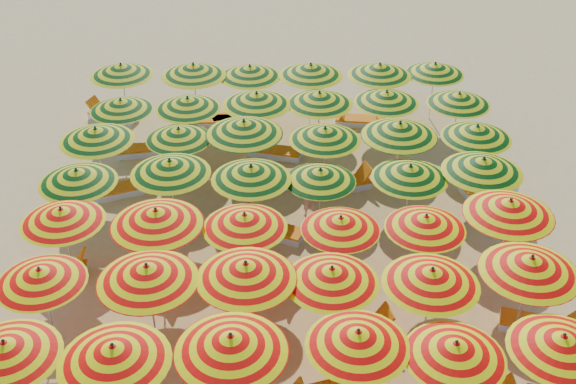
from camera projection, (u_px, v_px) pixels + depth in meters
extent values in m
plane|color=#E1B064|center=(288.00, 253.00, 19.02)|extent=(120.00, 120.00, 0.00)
cylinder|color=silver|center=(15.00, 382.00, 14.00)|extent=(0.04, 0.04, 2.07)
cone|color=orange|center=(5.00, 349.00, 13.51)|extent=(2.43, 2.43, 0.39)
sphere|color=black|center=(3.00, 341.00, 13.38)|extent=(0.07, 0.07, 0.07)
cone|color=orange|center=(113.00, 354.00, 13.33)|extent=(2.41, 2.41, 0.41)
sphere|color=black|center=(112.00, 344.00, 13.20)|extent=(0.07, 0.07, 0.07)
cylinder|color=silver|center=(233.00, 379.00, 13.99)|extent=(0.04, 0.04, 2.20)
cone|color=orange|center=(231.00, 343.00, 13.46)|extent=(2.35, 2.35, 0.42)
sphere|color=black|center=(230.00, 334.00, 13.33)|extent=(0.07, 0.07, 0.07)
cylinder|color=silver|center=(355.00, 371.00, 14.26)|extent=(0.04, 0.04, 2.05)
cone|color=orange|center=(358.00, 338.00, 13.77)|extent=(2.41, 2.41, 0.39)
sphere|color=black|center=(359.00, 330.00, 13.65)|extent=(0.07, 0.07, 0.07)
cylinder|color=silver|center=(450.00, 381.00, 14.08)|extent=(0.04, 0.04, 1.99)
cone|color=orange|center=(455.00, 350.00, 13.60)|extent=(2.16, 2.16, 0.38)
sphere|color=black|center=(457.00, 342.00, 13.48)|extent=(0.07, 0.07, 0.07)
cylinder|color=silver|center=(553.00, 376.00, 14.16)|extent=(0.04, 0.04, 2.05)
cone|color=orange|center=(562.00, 343.00, 13.66)|extent=(2.13, 2.13, 0.39)
sphere|color=black|center=(565.00, 335.00, 13.54)|extent=(0.07, 0.07, 0.07)
cylinder|color=silver|center=(48.00, 305.00, 15.90)|extent=(0.04, 0.04, 1.97)
cone|color=orange|center=(40.00, 276.00, 15.43)|extent=(2.07, 2.07, 0.38)
sphere|color=black|center=(38.00, 268.00, 15.31)|extent=(0.07, 0.07, 0.07)
cylinder|color=silver|center=(152.00, 307.00, 15.69)|extent=(0.04, 0.04, 2.20)
cone|color=orange|center=(147.00, 273.00, 15.16)|extent=(2.23, 2.23, 0.42)
sphere|color=black|center=(146.00, 264.00, 15.02)|extent=(0.07, 0.07, 0.07)
cylinder|color=silver|center=(247.00, 304.00, 15.77)|extent=(0.04, 0.04, 2.19)
cone|color=orange|center=(246.00, 271.00, 15.24)|extent=(2.34, 2.34, 0.42)
sphere|color=black|center=(246.00, 262.00, 15.11)|extent=(0.07, 0.07, 0.07)
cylinder|color=silver|center=(330.00, 306.00, 15.81)|extent=(0.04, 0.04, 2.05)
cone|color=orange|center=(332.00, 275.00, 15.32)|extent=(2.61, 2.61, 0.39)
sphere|color=black|center=(332.00, 267.00, 15.20)|extent=(0.07, 0.07, 0.07)
cylinder|color=silver|center=(427.00, 309.00, 15.72)|extent=(0.04, 0.04, 2.10)
cone|color=orange|center=(432.00, 277.00, 15.22)|extent=(2.62, 2.62, 0.40)
sphere|color=black|center=(433.00, 268.00, 15.09)|extent=(0.07, 0.07, 0.07)
cylinder|color=silver|center=(523.00, 298.00, 15.93)|extent=(0.04, 0.04, 2.19)
cone|color=orange|center=(531.00, 265.00, 15.41)|extent=(2.58, 2.58, 0.42)
sphere|color=black|center=(533.00, 256.00, 15.28)|extent=(0.07, 0.07, 0.07)
cylinder|color=silver|center=(68.00, 244.00, 17.68)|extent=(0.04, 0.04, 2.03)
cone|color=orange|center=(62.00, 215.00, 17.19)|extent=(2.26, 2.26, 0.39)
sphere|color=black|center=(60.00, 208.00, 17.07)|extent=(0.07, 0.07, 0.07)
cylinder|color=silver|center=(160.00, 250.00, 17.35)|extent=(0.04, 0.04, 2.22)
cone|color=orange|center=(156.00, 217.00, 16.82)|extent=(2.82, 2.82, 0.42)
sphere|color=black|center=(155.00, 209.00, 16.68)|extent=(0.07, 0.07, 0.07)
cylinder|color=silver|center=(246.00, 250.00, 17.48)|extent=(0.04, 0.04, 2.04)
cone|color=orange|center=(245.00, 221.00, 16.99)|extent=(2.64, 2.64, 0.39)
sphere|color=black|center=(244.00, 213.00, 16.87)|extent=(0.07, 0.07, 0.07)
cylinder|color=silver|center=(339.00, 251.00, 17.56)|extent=(0.04, 0.04, 1.91)
cone|color=orange|center=(341.00, 223.00, 17.10)|extent=(2.07, 2.07, 0.36)
sphere|color=black|center=(341.00, 216.00, 16.98)|extent=(0.06, 0.06, 0.06)
cylinder|color=silver|center=(422.00, 250.00, 17.54)|extent=(0.04, 0.04, 1.95)
cone|color=orange|center=(426.00, 222.00, 17.08)|extent=(2.53, 2.53, 0.37)
sphere|color=black|center=(427.00, 215.00, 16.96)|extent=(0.07, 0.07, 0.07)
cylinder|color=silver|center=(503.00, 239.00, 17.71)|extent=(0.04, 0.04, 2.20)
cone|color=orange|center=(510.00, 207.00, 17.19)|extent=(2.77, 2.77, 0.42)
sphere|color=black|center=(511.00, 199.00, 17.05)|extent=(0.07, 0.07, 0.07)
cylinder|color=silver|center=(83.00, 204.00, 19.10)|extent=(0.04, 0.04, 2.05)
cone|color=#6C7503|center=(77.00, 176.00, 18.61)|extent=(2.24, 2.24, 0.39)
sphere|color=black|center=(76.00, 169.00, 18.49)|extent=(0.07, 0.07, 0.07)
cylinder|color=silver|center=(173.00, 196.00, 19.37)|extent=(0.04, 0.04, 2.13)
cone|color=#6C7503|center=(170.00, 167.00, 18.86)|extent=(2.82, 2.82, 0.40)
sphere|color=black|center=(169.00, 159.00, 18.73)|extent=(0.07, 0.07, 0.07)
cylinder|color=silver|center=(252.00, 201.00, 19.17)|extent=(0.04, 0.04, 2.10)
cone|color=#6C7503|center=(251.00, 172.00, 18.66)|extent=(2.59, 2.59, 0.40)
sphere|color=black|center=(251.00, 165.00, 18.54)|extent=(0.07, 0.07, 0.07)
cylinder|color=silver|center=(320.00, 201.00, 19.36)|extent=(0.04, 0.04, 1.91)
cone|color=#6C7503|center=(320.00, 175.00, 18.90)|extent=(2.05, 2.05, 0.36)
sphere|color=black|center=(320.00, 168.00, 18.79)|extent=(0.06, 0.06, 0.06)
cylinder|color=silver|center=(407.00, 200.00, 19.29)|extent=(0.04, 0.04, 2.03)
cone|color=#6C7503|center=(410.00, 172.00, 18.80)|extent=(2.32, 2.32, 0.39)
sphere|color=black|center=(411.00, 165.00, 18.68)|extent=(0.07, 0.07, 0.07)
cylinder|color=silver|center=(478.00, 195.00, 19.40)|extent=(0.04, 0.04, 2.15)
cone|color=#6C7503|center=(483.00, 165.00, 18.88)|extent=(2.77, 2.77, 0.41)
sphere|color=black|center=(484.00, 157.00, 18.75)|extent=(0.07, 0.07, 0.07)
cylinder|color=silver|center=(101.00, 162.00, 20.84)|extent=(0.04, 0.04, 2.11)
cone|color=#6C7503|center=(96.00, 134.00, 20.33)|extent=(2.56, 2.56, 0.40)
sphere|color=black|center=(95.00, 127.00, 20.20)|extent=(0.07, 0.07, 0.07)
cylinder|color=silver|center=(181.00, 159.00, 21.18)|extent=(0.04, 0.04, 1.93)
cone|color=#6C7503|center=(179.00, 134.00, 20.72)|extent=(2.30, 2.30, 0.37)
sphere|color=black|center=(178.00, 127.00, 20.60)|extent=(0.06, 0.06, 0.06)
cylinder|color=silver|center=(245.00, 157.00, 20.99)|extent=(0.04, 0.04, 2.23)
cone|color=#6C7503|center=(244.00, 127.00, 20.46)|extent=(2.68, 2.68, 0.42)
sphere|color=black|center=(244.00, 120.00, 20.32)|extent=(0.07, 0.07, 0.07)
cylinder|color=silver|center=(324.00, 161.00, 20.95)|extent=(0.04, 0.04, 2.06)
cone|color=#6C7503|center=(325.00, 134.00, 20.46)|extent=(2.54, 2.54, 0.39)
sphere|color=black|center=(325.00, 127.00, 20.33)|extent=(0.07, 0.07, 0.07)
cylinder|color=silver|center=(397.00, 158.00, 20.94)|extent=(0.04, 0.04, 2.20)
cone|color=#6C7503|center=(400.00, 129.00, 20.41)|extent=(2.87, 2.87, 0.42)
sphere|color=black|center=(400.00, 122.00, 20.28)|extent=(0.07, 0.07, 0.07)
cylinder|color=silver|center=(472.00, 158.00, 21.10)|extent=(0.04, 0.04, 2.03)
cone|color=#6C7503|center=(477.00, 132.00, 20.61)|extent=(2.23, 2.23, 0.39)
sphere|color=black|center=(478.00, 125.00, 20.49)|extent=(0.07, 0.07, 0.07)
cylinder|color=silver|center=(124.00, 129.00, 22.68)|extent=(0.04, 0.04, 1.95)
cone|color=#6C7503|center=(121.00, 105.00, 22.22)|extent=(2.29, 2.29, 0.37)
sphere|color=black|center=(120.00, 99.00, 22.10)|extent=(0.06, 0.06, 0.06)
cylinder|color=silver|center=(190.00, 128.00, 22.65)|extent=(0.04, 0.04, 2.02)
cone|color=#6C7503|center=(188.00, 103.00, 22.16)|extent=(2.25, 2.25, 0.38)
sphere|color=black|center=(187.00, 97.00, 22.04)|extent=(0.07, 0.07, 0.07)
cylinder|color=silver|center=(257.00, 125.00, 22.68)|extent=(0.04, 0.04, 2.14)
cone|color=#6C7503|center=(257.00, 99.00, 22.17)|extent=(2.65, 2.65, 0.41)
sphere|color=black|center=(256.00, 92.00, 22.04)|extent=(0.07, 0.07, 0.07)
cylinder|color=silver|center=(319.00, 124.00, 22.80)|extent=(0.04, 0.04, 2.09)
cone|color=#6C7503|center=(319.00, 98.00, 22.30)|extent=(2.25, 2.25, 0.40)
sphere|color=black|center=(320.00, 91.00, 22.17)|extent=(0.07, 0.07, 0.07)
cylinder|color=silver|center=(384.00, 122.00, 22.96)|extent=(0.04, 0.04, 2.04)
cone|color=#6C7503|center=(387.00, 97.00, 22.47)|extent=(2.65, 2.65, 0.39)
sphere|color=black|center=(387.00, 90.00, 22.35)|extent=(0.07, 0.07, 0.07)
cylinder|color=silver|center=(455.00, 123.00, 22.96)|extent=(0.04, 0.04, 1.99)
cone|color=#6C7503|center=(459.00, 99.00, 22.48)|extent=(2.27, 2.27, 0.38)
sphere|color=black|center=(460.00, 92.00, 22.36)|extent=(0.07, 0.07, 0.07)
cylinder|color=silver|center=(125.00, 95.00, 24.55)|extent=(0.04, 0.04, 2.11)
cone|color=#6C7503|center=(121.00, 70.00, 24.04)|extent=(2.53, 2.53, 0.40)
sphere|color=black|center=(120.00, 63.00, 23.91)|extent=(0.07, 0.07, 0.07)
cylinder|color=silver|center=(195.00, 95.00, 24.43)|extent=(0.04, 0.04, 2.17)
cone|color=#6C7503|center=(193.00, 70.00, 23.91)|extent=(2.69, 2.69, 0.41)
sphere|color=black|center=(193.00, 63.00, 23.78)|extent=(0.07, 0.07, 0.07)
cylinder|color=silver|center=(251.00, 96.00, 24.51)|extent=(0.04, 0.04, 2.08)
cone|color=#6C7503|center=(250.00, 71.00, 24.01)|extent=(2.75, 2.75, 0.40)
sphere|color=black|center=(250.00, 65.00, 23.89)|extent=(0.07, 0.07, 0.07)
cylinder|color=silver|center=(310.00, 95.00, 24.44)|extent=(0.04, 0.04, 2.15)
cone|color=#6C7503|center=(311.00, 70.00, 23.92)|extent=(2.29, 2.29, 0.41)
sphere|color=black|center=(311.00, 63.00, 23.79)|extent=(0.07, 0.07, 0.07)
cylinder|color=silver|center=(378.00, 95.00, 24.47)|extent=(0.04, 0.04, 2.15)
cone|color=#6C7503|center=(380.00, 70.00, 23.96)|extent=(2.37, 2.37, 0.41)
sphere|color=black|center=(380.00, 63.00, 23.83)|extent=(0.07, 0.07, 0.07)
cylinder|color=silver|center=(432.00, 92.00, 24.80)|extent=(0.04, 0.04, 2.02)
cone|color=#6C7503|center=(435.00, 69.00, 24.31)|extent=(2.26, 2.26, 0.38)
sphere|color=black|center=(436.00, 63.00, 24.19)|extent=(0.07, 0.07, 0.07)
cube|color=orange|center=(358.00, 377.00, 14.88)|extent=(0.51, 0.66, 0.48)
cube|color=white|center=(353.00, 335.00, 16.37)|extent=(1.79, 0.96, 0.20)
cube|color=orange|center=(353.00, 331.00, 16.30)|extent=(1.79, 0.96, 0.06)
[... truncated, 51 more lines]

